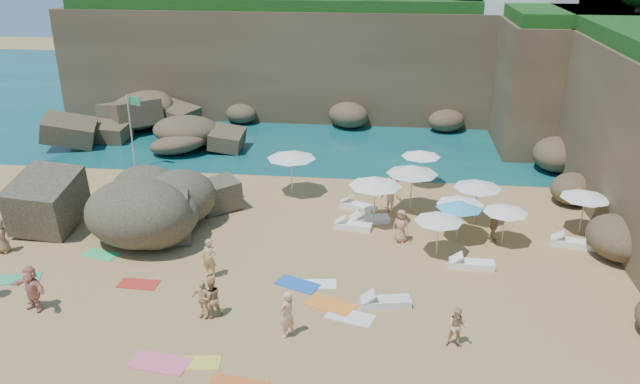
# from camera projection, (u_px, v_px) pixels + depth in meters

# --- Properties ---
(ground) EXTENTS (120.00, 120.00, 0.00)m
(ground) POSITION_uv_depth(u_px,v_px,m) (266.00, 259.00, 26.76)
(ground) COLOR tan
(ground) RESTS_ON ground
(seawater) EXTENTS (120.00, 120.00, 0.00)m
(seawater) POSITION_uv_depth(u_px,v_px,m) (333.00, 96.00, 54.35)
(seawater) COLOR #0C4751
(seawater) RESTS_ON ground
(cliff_back) EXTENTS (44.00, 8.00, 8.00)m
(cliff_back) POSITION_uv_depth(u_px,v_px,m) (353.00, 61.00, 48.02)
(cliff_back) COLOR brown
(cliff_back) RESTS_ON ground
(cliff_corner) EXTENTS (10.00, 12.00, 8.00)m
(cliff_corner) POSITION_uv_depth(u_px,v_px,m) (571.00, 79.00, 41.80)
(cliff_corner) COLOR brown
(cliff_corner) RESTS_ON ground
(rock_promontory) EXTENTS (12.00, 7.00, 2.00)m
(rock_promontory) POSITION_uv_depth(u_px,v_px,m) (154.00, 140.00, 42.67)
(rock_promontory) COLOR brown
(rock_promontory) RESTS_ON ground
(marina_masts) EXTENTS (3.10, 0.10, 6.00)m
(marina_masts) POSITION_uv_depth(u_px,v_px,m) (148.00, 58.00, 55.01)
(marina_masts) COLOR white
(marina_masts) RESTS_ON ground
(rock_outcrop) EXTENTS (9.25, 7.88, 3.17)m
(rock_outcrop) POSITION_uv_depth(u_px,v_px,m) (139.00, 222.00, 30.22)
(rock_outcrop) COLOR #685F47
(rock_outcrop) RESTS_ON ground
(flag_pole) EXTENTS (0.86, 0.28, 4.49)m
(flag_pole) POSITION_uv_depth(u_px,v_px,m) (132.00, 122.00, 36.28)
(flag_pole) COLOR silver
(flag_pole) RESTS_ON ground
(parasol_0) EXTENTS (2.56, 2.56, 2.42)m
(parasol_0) POSITION_uv_depth(u_px,v_px,m) (412.00, 170.00, 30.63)
(parasol_0) COLOR silver
(parasol_0) RESTS_ON ground
(parasol_1) EXTENTS (2.51, 2.51, 2.37)m
(parasol_1) POSITION_uv_depth(u_px,v_px,m) (375.00, 182.00, 29.24)
(parasol_1) COLOR silver
(parasol_1) RESTS_ON ground
(parasol_2) EXTENTS (2.27, 2.27, 2.15)m
(parasol_2) POSITION_uv_depth(u_px,v_px,m) (478.00, 184.00, 29.51)
(parasol_2) COLOR silver
(parasol_2) RESTS_ON ground
(parasol_3) EXTENTS (2.14, 2.14, 2.02)m
(parasol_3) POSITION_uv_depth(u_px,v_px,m) (421.00, 154.00, 34.08)
(parasol_3) COLOR silver
(parasol_3) RESTS_ON ground
(parasol_4) EXTENTS (2.23, 2.23, 2.11)m
(parasol_4) POSITION_uv_depth(u_px,v_px,m) (586.00, 195.00, 28.42)
(parasol_4) COLOR silver
(parasol_4) RESTS_ON ground
(parasol_5) EXTENTS (2.59, 2.59, 2.45)m
(parasol_5) POSITION_uv_depth(u_px,v_px,m) (291.00, 155.00, 32.69)
(parasol_5) COLOR silver
(parasol_5) RESTS_ON ground
(parasol_7) EXTENTS (2.12, 2.12, 2.01)m
(parasol_7) POSITION_uv_depth(u_px,v_px,m) (460.00, 201.00, 27.97)
(parasol_7) COLOR silver
(parasol_7) RESTS_ON ground
(parasol_8) EXTENTS (1.98, 1.98, 1.87)m
(parasol_8) POSITION_uv_depth(u_px,v_px,m) (506.00, 209.00, 27.43)
(parasol_8) COLOR silver
(parasol_8) RESTS_ON ground
(parasol_9) EXTENTS (2.06, 2.06, 1.95)m
(parasol_9) POSITION_uv_depth(u_px,v_px,m) (439.00, 218.00, 26.42)
(parasol_9) COLOR silver
(parasol_9) RESTS_ON ground
(parasol_10) EXTENTS (2.10, 2.10, 1.99)m
(parasol_10) POSITION_uv_depth(u_px,v_px,m) (460.00, 204.00, 27.69)
(parasol_10) COLOR silver
(parasol_10) RESTS_ON ground
(lounger_0) EXTENTS (1.83, 0.86, 0.27)m
(lounger_0) POSITION_uv_depth(u_px,v_px,m) (353.00, 226.00, 29.55)
(lounger_0) COLOR white
(lounger_0) RESTS_ON ground
(lounger_1) EXTENTS (2.01, 1.47, 0.30)m
(lounger_1) POSITION_uv_depth(u_px,v_px,m) (358.00, 207.00, 31.63)
(lounger_1) COLOR white
(lounger_1) RESTS_ON ground
(lounger_2) EXTENTS (2.01, 1.13, 0.30)m
(lounger_2) POSITION_uv_depth(u_px,v_px,m) (369.00, 220.00, 30.15)
(lounger_2) COLOR silver
(lounger_2) RESTS_ON ground
(lounger_3) EXTENTS (1.86, 0.64, 0.29)m
(lounger_3) POSITION_uv_depth(u_px,v_px,m) (472.00, 264.00, 26.04)
(lounger_3) COLOR white
(lounger_3) RESTS_ON ground
(lounger_4) EXTENTS (1.95, 1.03, 0.29)m
(lounger_4) POSITION_uv_depth(u_px,v_px,m) (573.00, 243.00, 27.86)
(lounger_4) COLOR white
(lounger_4) RESTS_ON ground
(lounger_5) EXTENTS (1.96, 0.98, 0.29)m
(lounger_5) POSITION_uv_depth(u_px,v_px,m) (386.00, 302.00, 23.33)
(lounger_5) COLOR silver
(lounger_5) RESTS_ON ground
(towel_1) EXTENTS (2.05, 1.24, 0.03)m
(towel_1) POSITION_uv_depth(u_px,v_px,m) (160.00, 363.00, 20.21)
(towel_1) COLOR #F7607F
(towel_1) RESTS_ON ground
(towel_3) EXTENTS (1.83, 1.33, 0.03)m
(towel_3) POSITION_uv_depth(u_px,v_px,m) (19.00, 279.00, 25.20)
(towel_3) COLOR #31AC6C
(towel_3) RESTS_ON ground
(towel_4) EXTENTS (1.54, 0.93, 0.03)m
(towel_4) POSITION_uv_depth(u_px,v_px,m) (198.00, 363.00, 20.20)
(towel_4) COLOR yellow
(towel_4) RESTS_ON ground
(towel_5) EXTENTS (1.54, 0.90, 0.03)m
(towel_5) POSITION_uv_depth(u_px,v_px,m) (318.00, 284.00, 24.81)
(towel_5) COLOR white
(towel_5) RESTS_ON ground
(towel_7) EXTENTS (1.60, 0.84, 0.03)m
(towel_7) POSITION_uv_depth(u_px,v_px,m) (139.00, 284.00, 24.81)
(towel_7) COLOR red
(towel_7) RESTS_ON ground
(towel_8) EXTENTS (1.94, 1.49, 0.03)m
(towel_8) POSITION_uv_depth(u_px,v_px,m) (298.00, 284.00, 24.78)
(towel_8) COLOR blue
(towel_8) RESTS_ON ground
(towel_10) EXTENTS (2.07, 1.58, 0.03)m
(towel_10) POSITION_uv_depth(u_px,v_px,m) (330.00, 305.00, 23.41)
(towel_10) COLOR orange
(towel_10) RESTS_ON ground
(towel_11) EXTENTS (1.71, 1.16, 0.03)m
(towel_11) POSITION_uv_depth(u_px,v_px,m) (101.00, 254.00, 27.14)
(towel_11) COLOR #37C372
(towel_11) RESTS_ON ground
(towel_13) EXTENTS (1.90, 1.32, 0.03)m
(towel_13) POSITION_uv_depth(u_px,v_px,m) (350.00, 317.00, 22.67)
(towel_13) COLOR white
(towel_13) RESTS_ON ground
(person_stand_1) EXTENTS (0.95, 0.90, 1.55)m
(person_stand_1) POSITION_uv_depth(u_px,v_px,m) (211.00, 298.00, 22.43)
(person_stand_1) COLOR #AA8355
(person_stand_1) RESTS_ON ground
(person_stand_2) EXTENTS (1.29, 1.01, 1.86)m
(person_stand_2) POSITION_uv_depth(u_px,v_px,m) (391.00, 194.00, 31.07)
(person_stand_2) COLOR #EAB385
(person_stand_2) RESTS_ON ground
(person_stand_3) EXTENTS (0.51, 1.00, 1.64)m
(person_stand_3) POSITION_uv_depth(u_px,v_px,m) (494.00, 225.00, 27.99)
(person_stand_3) COLOR #9C774E
(person_stand_3) RESTS_ON ground
(person_stand_4) EXTENTS (0.85, 0.62, 1.56)m
(person_stand_4) POSITION_uv_depth(u_px,v_px,m) (401.00, 226.00, 28.04)
(person_stand_4) COLOR tan
(person_stand_4) RESTS_ON ground
(person_stand_5) EXTENTS (1.44, 0.80, 1.49)m
(person_stand_5) POSITION_uv_depth(u_px,v_px,m) (226.00, 185.00, 32.75)
(person_stand_5) COLOR #AC7F56
(person_stand_5) RESTS_ON ground
(person_stand_6) EXTENTS (0.70, 0.77, 1.76)m
(person_stand_6) POSITION_uv_depth(u_px,v_px,m) (287.00, 314.00, 21.28)
(person_stand_6) COLOR #EEAA87
(person_stand_6) RESTS_ON ground
(person_lie_1) EXTENTS (1.19, 1.61, 0.35)m
(person_lie_1) POSITION_uv_depth(u_px,v_px,m) (204.00, 313.00, 22.62)
(person_lie_1) COLOR #EDC286
(person_lie_1) RESTS_ON ground
(person_lie_2) EXTENTS (0.89, 1.61, 0.41)m
(person_lie_2) POSITION_uv_depth(u_px,v_px,m) (4.00, 248.00, 27.26)
(person_lie_2) COLOR #916848
(person_lie_2) RESTS_ON ground
(person_lie_3) EXTENTS (2.13, 2.21, 0.47)m
(person_lie_3) POSITION_uv_depth(u_px,v_px,m) (35.00, 304.00, 23.04)
(person_lie_3) COLOR tan
(person_lie_3) RESTS_ON ground
(person_lie_4) EXTENTS (0.87, 1.73, 0.39)m
(person_lie_4) POSITION_uv_depth(u_px,v_px,m) (211.00, 273.00, 25.27)
(person_lie_4) COLOR tan
(person_lie_4) RESTS_ON ground
(person_lie_5) EXTENTS (0.73, 1.45, 0.54)m
(person_lie_5) POSITION_uv_depth(u_px,v_px,m) (456.00, 339.00, 20.96)
(person_lie_5) COLOR tan
(person_lie_5) RESTS_ON ground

